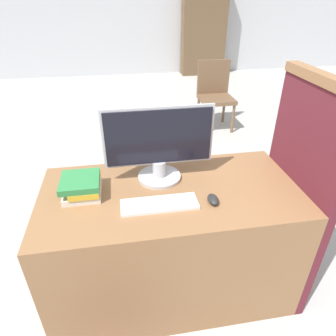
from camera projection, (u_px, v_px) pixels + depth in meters
name	position (u px, v px, depth m)	size (l,w,h in m)	color
ground_plane	(181.00, 334.00, 1.71)	(20.00, 20.00, 0.00)	#B2B2AD
wall_back	(122.00, 5.00, 6.19)	(12.00, 0.06, 2.80)	silver
desk	(171.00, 242.00, 1.81)	(1.40, 0.70, 0.75)	#8C603D
carrel_divider	(296.00, 192.00, 1.72)	(0.07, 0.63, 1.35)	#5B1E28
monitor	(159.00, 145.00, 1.61)	(0.60, 0.24, 0.43)	#B7B7BC
keyboard	(159.00, 204.00, 1.50)	(0.39, 0.13, 0.02)	white
mouse	(213.00, 199.00, 1.52)	(0.05, 0.09, 0.04)	#262626
book_stack	(82.00, 186.00, 1.56)	(0.20, 0.22, 0.10)	silver
far_chair	(215.00, 92.00, 4.05)	(0.44, 0.44, 0.89)	brown
bookshelf_far	(204.00, 28.00, 6.44)	(0.94, 0.32, 1.95)	brown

